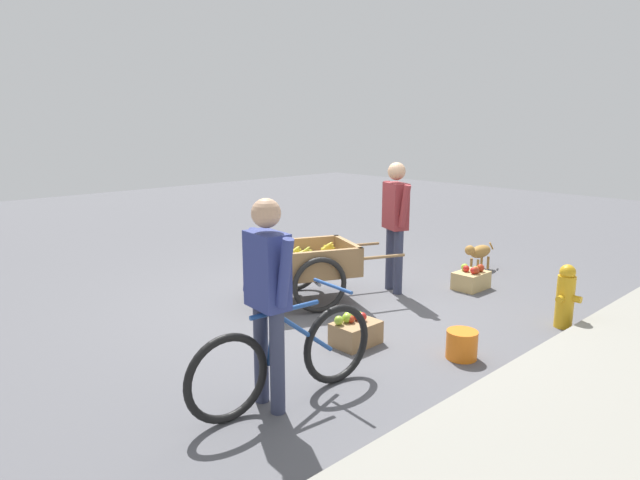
% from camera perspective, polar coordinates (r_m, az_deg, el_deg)
% --- Properties ---
extents(ground_plane, '(24.00, 24.00, 0.00)m').
position_cam_1_polar(ground_plane, '(6.61, 0.90, -6.41)').
color(ground_plane, '#56565B').
extents(fruit_cart, '(1.81, 1.34, 0.73)m').
position_cam_1_polar(fruit_cart, '(6.53, -1.41, -2.61)').
color(fruit_cart, '#937047').
rests_on(fruit_cart, ground).
extents(vendor_person, '(0.32, 0.55, 1.61)m').
position_cam_1_polar(vendor_person, '(6.87, 7.73, 2.51)').
color(vendor_person, '#333851').
rests_on(vendor_person, ground).
extents(bicycle, '(1.66, 0.46, 0.85)m').
position_cam_1_polar(bicycle, '(4.29, -3.49, -11.90)').
color(bicycle, black).
rests_on(bicycle, ground).
extents(cyclist_person, '(0.23, 0.61, 1.58)m').
position_cam_1_polar(cyclist_person, '(4.01, -5.40, -4.73)').
color(cyclist_person, '#333851').
rests_on(cyclist_person, ground).
extents(dog, '(0.67, 0.19, 0.40)m').
position_cam_1_polar(dog, '(8.25, 15.97, -1.18)').
color(dog, '#AD7A38').
rests_on(dog, ground).
extents(fire_hydrant, '(0.25, 0.25, 0.67)m').
position_cam_1_polar(fire_hydrant, '(6.27, 23.85, -5.30)').
color(fire_hydrant, gold).
rests_on(fire_hydrant, ground).
extents(plastic_bucket, '(0.28, 0.28, 0.26)m').
position_cam_1_polar(plastic_bucket, '(5.25, 14.33, -10.34)').
color(plastic_bucket, orange).
rests_on(plastic_bucket, ground).
extents(apple_crate, '(0.44, 0.32, 0.32)m').
position_cam_1_polar(apple_crate, '(5.40, 3.63, -9.32)').
color(apple_crate, '#99754C').
rests_on(apple_crate, ground).
extents(mixed_fruit_crate, '(0.44, 0.32, 0.32)m').
position_cam_1_polar(mixed_fruit_crate, '(7.35, 15.25, -3.85)').
color(mixed_fruit_crate, tan).
rests_on(mixed_fruit_crate, ground).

